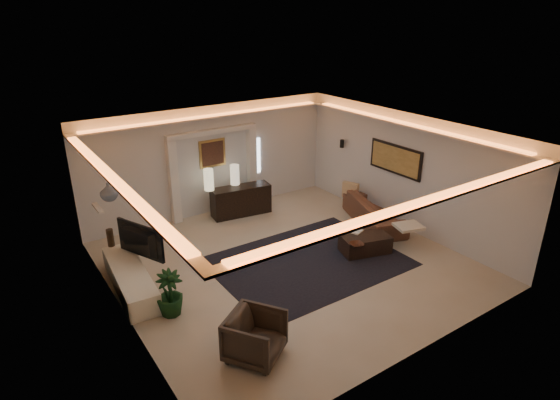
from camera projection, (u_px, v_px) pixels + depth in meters
floor at (288, 263)px, 10.15m from camera, size 7.00×7.00×0.00m
ceiling at (289, 134)px, 9.05m from camera, size 7.00×7.00×0.00m
wall_back at (212, 160)px, 12.28m from camera, size 7.00×0.00×7.00m
wall_front at (423, 276)px, 6.92m from camera, size 7.00×0.00×7.00m
wall_left at (118, 247)px, 7.78m from camera, size 0.00×7.00×7.00m
wall_right at (404, 172)px, 11.42m from camera, size 0.00×7.00×7.00m
cove_soffit at (289, 147)px, 9.16m from camera, size 7.00×7.00×0.04m
daylight_slit at (256, 156)px, 13.01m from camera, size 0.25×0.03×1.00m
area_rug at (308, 262)px, 10.21m from camera, size 4.00×3.00×0.01m
pilaster_left at (174, 182)px, 11.74m from camera, size 0.22×0.20×2.20m
pilaster_right at (252, 166)px, 12.94m from camera, size 0.22×0.20×2.20m
alcove_header at (212, 131)px, 11.90m from camera, size 2.52×0.20×0.12m
painting_frame at (212, 153)px, 12.19m from camera, size 0.74×0.04×0.74m
painting_canvas at (213, 154)px, 12.17m from camera, size 0.62×0.02×0.62m
art_panel_frame at (395, 159)px, 11.54m from camera, size 0.04×1.64×0.74m
art_panel_gold at (395, 159)px, 11.53m from camera, size 0.02×1.50×0.62m
wall_sconce at (342, 144)px, 12.96m from camera, size 0.12×0.12×0.22m
wall_niche at (98, 208)px, 8.81m from camera, size 0.10×0.55×0.04m
console at (241, 201)px, 12.46m from camera, size 1.64×0.71×0.79m
lamp_left at (209, 179)px, 11.97m from camera, size 0.31×0.31×0.57m
lamp_right at (235, 174)px, 12.37m from camera, size 0.27×0.27×0.54m
media_ledge at (130, 279)px, 9.14m from camera, size 0.76×2.39×0.44m
tv at (136, 242)px, 9.33m from camera, size 1.20×0.65×0.71m
figurine at (110, 238)px, 9.89m from camera, size 0.16×0.16×0.39m
ginger_jar at (109, 192)px, 9.06m from camera, size 0.44×0.44×0.36m
plant at (170, 294)px, 8.31m from camera, size 0.53×0.53×0.86m
sofa at (374, 212)px, 11.95m from camera, size 2.40×1.60×0.65m
throw_blanket at (409, 226)px, 10.62m from camera, size 0.71×0.64×0.07m
throw_pillow at (350, 190)px, 12.73m from camera, size 0.29×0.47×0.45m
coffee_table at (365, 244)px, 10.56m from camera, size 1.21×0.87×0.41m
bowl at (357, 245)px, 10.01m from camera, size 0.37×0.37×0.07m
magazine at (357, 231)px, 10.66m from camera, size 0.33×0.28×0.03m
armchair at (255, 337)px, 7.28m from camera, size 1.15×1.16×0.77m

